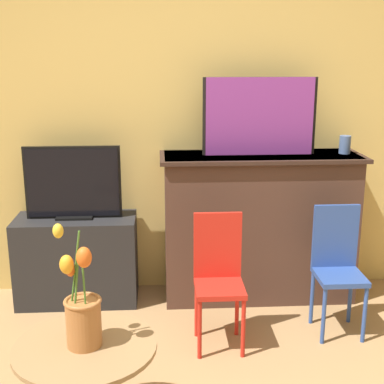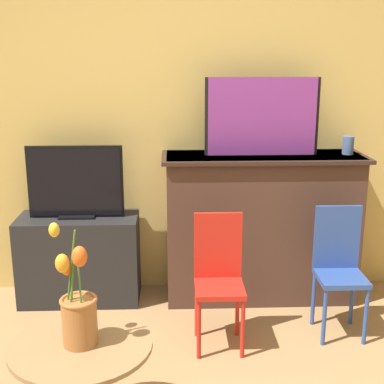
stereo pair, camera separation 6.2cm
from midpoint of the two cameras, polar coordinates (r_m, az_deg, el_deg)
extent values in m
cube|color=#E0BC66|center=(3.63, -1.56, 10.17)|extent=(8.00, 0.06, 2.70)
cube|color=#4C3328|center=(3.63, 6.66, -3.71)|extent=(1.26, 0.39, 0.99)
cube|color=#35231C|center=(3.50, 6.92, 3.76)|extent=(1.32, 0.43, 0.02)
cube|color=black|center=(3.48, 6.69, 8.02)|extent=(0.73, 0.02, 0.49)
cube|color=purple|center=(3.47, 6.73, 8.00)|extent=(0.69, 0.02, 0.49)
cylinder|color=#4C6699|center=(3.64, 15.52, 4.89)|extent=(0.07, 0.07, 0.12)
cube|color=#232326|center=(3.69, -12.61, -7.04)|extent=(0.79, 0.36, 0.58)
cube|color=black|center=(3.59, -12.88, -2.60)|extent=(0.24, 0.12, 0.01)
cube|color=black|center=(3.54, -13.07, 1.00)|extent=(0.62, 0.02, 0.48)
cube|color=black|center=(3.53, -13.09, 0.96)|extent=(0.59, 0.02, 0.45)
cylinder|color=red|center=(3.01, 0.20, -14.49)|extent=(0.02, 0.02, 0.35)
cylinder|color=red|center=(3.03, 4.88, -14.30)|extent=(0.02, 0.02, 0.35)
cylinder|color=red|center=(3.22, -0.08, -12.40)|extent=(0.02, 0.02, 0.35)
cylinder|color=red|center=(3.24, 4.26, -12.24)|extent=(0.02, 0.02, 0.35)
cube|color=red|center=(3.04, 2.35, -10.20)|extent=(0.27, 0.27, 0.03)
cube|color=red|center=(3.07, 2.16, -5.68)|extent=(0.27, 0.02, 0.39)
cylinder|color=#2D4C99|center=(3.23, 13.32, -12.76)|extent=(0.02, 0.02, 0.35)
cylinder|color=#2D4C99|center=(3.30, 17.40, -12.40)|extent=(0.02, 0.02, 0.35)
cylinder|color=#2D4C99|center=(3.43, 12.17, -10.93)|extent=(0.02, 0.02, 0.35)
cylinder|color=#2D4C99|center=(3.50, 16.02, -10.65)|extent=(0.02, 0.02, 0.35)
cube|color=#2D4C99|center=(3.28, 14.94, -8.72)|extent=(0.27, 0.27, 0.03)
cube|color=#2D4C99|center=(3.32, 14.52, -4.56)|extent=(0.27, 0.02, 0.39)
cylinder|color=#99754C|center=(2.33, -12.11, -15.85)|extent=(0.59, 0.59, 0.02)
cylinder|color=#AD6B38|center=(2.28, -12.26, -13.51)|extent=(0.14, 0.14, 0.20)
torus|color=#AD6B38|center=(2.23, -12.40, -11.30)|extent=(0.15, 0.15, 0.02)
cylinder|color=#477A2D|center=(2.19, -12.24, -9.99)|extent=(0.02, 0.02, 0.27)
ellipsoid|color=orange|center=(2.12, -12.28, -6.83)|extent=(0.06, 0.06, 0.08)
cylinder|color=#477A2D|center=(2.20, -13.08, -10.22)|extent=(0.03, 0.03, 0.24)
ellipsoid|color=orange|center=(2.15, -14.06, -7.51)|extent=(0.06, 0.06, 0.08)
cylinder|color=#477A2D|center=(2.19, -13.21, -8.54)|extent=(0.06, 0.02, 0.37)
ellipsoid|color=gold|center=(2.15, -14.91, -4.03)|extent=(0.04, 0.04, 0.06)
cylinder|color=#477A2D|center=(2.23, -13.08, -10.50)|extent=(0.02, 0.01, 0.20)
ellipsoid|color=orange|center=(2.19, -13.65, -8.09)|extent=(0.04, 0.04, 0.05)
camera|label=1|loc=(0.03, -90.62, -0.16)|focal=50.00mm
camera|label=2|loc=(0.03, 89.38, 0.16)|focal=50.00mm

